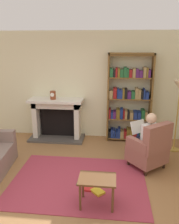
% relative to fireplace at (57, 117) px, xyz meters
% --- Properties ---
extents(ground, '(14.00, 14.00, 0.00)m').
position_rel_fireplace_xyz_m(ground, '(0.86, -2.30, -0.56)').
color(ground, '#96683E').
extents(back_wall, '(5.60, 0.10, 2.70)m').
position_rel_fireplace_xyz_m(back_wall, '(0.86, 0.25, 0.79)').
color(back_wall, beige).
rests_on(back_wall, ground).
extents(area_rug, '(2.40, 1.80, 0.01)m').
position_rel_fireplace_xyz_m(area_rug, '(0.86, -2.00, -0.56)').
color(area_rug, '#A03445').
rests_on(area_rug, ground).
extents(fireplace, '(1.40, 0.64, 1.06)m').
position_rel_fireplace_xyz_m(fireplace, '(0.00, 0.00, 0.00)').
color(fireplace, '#4C4742').
rests_on(fireplace, ground).
extents(mantel_clock, '(0.14, 0.14, 0.21)m').
position_rel_fireplace_xyz_m(mantel_clock, '(-0.06, -0.10, 0.60)').
color(mantel_clock, brown).
rests_on(mantel_clock, fireplace).
extents(bookshelf, '(1.08, 0.32, 2.19)m').
position_rel_fireplace_xyz_m(bookshelf, '(1.82, 0.04, 0.49)').
color(bookshelf, brown).
rests_on(bookshelf, ground).
extents(armchair_reading, '(0.89, 0.89, 0.97)m').
position_rel_fireplace_xyz_m(armchair_reading, '(2.18, -1.37, -0.14)').
color(armchair_reading, '#331E14').
rests_on(armchair_reading, ground).
extents(seated_reader, '(0.57, 0.59, 1.14)m').
position_rel_fireplace_xyz_m(seated_reader, '(2.10, -1.28, 0.06)').
color(seated_reader, silver).
rests_on(seated_reader, ground).
extents(side_table, '(0.56, 0.39, 0.47)m').
position_rel_fireplace_xyz_m(side_table, '(1.24, -2.59, -0.17)').
color(side_table, brown).
rests_on(side_table, ground).
extents(scattered_books, '(0.51, 0.46, 0.04)m').
position_rel_fireplace_xyz_m(scattered_books, '(1.11, -2.20, -0.54)').
color(scattered_books, gold).
rests_on(scattered_books, area_rug).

